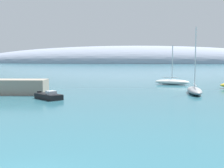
{
  "coord_description": "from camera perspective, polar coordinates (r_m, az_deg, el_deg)",
  "views": [
    {
      "loc": [
        4.6,
        -9.63,
        4.85
      ],
      "look_at": [
        1.07,
        22.41,
        1.9
      ],
      "focal_mm": 45.91,
      "sensor_mm": 36.0,
      "label": 1
    }
  ],
  "objects": [
    {
      "name": "sailboat_grey_near_shore",
      "position": [
        40.35,
        16.1,
        -1.16
      ],
      "size": [
        2.03,
        7.24,
        8.98
      ],
      "rotation": [
        0.0,
        0.0,
        1.53
      ],
      "color": "gray",
      "rests_on": "water"
    },
    {
      "name": "motorboat_black_outer",
      "position": [
        34.57,
        -12.51,
        -2.36
      ],
      "size": [
        3.98,
        3.72,
        1.03
      ],
      "rotation": [
        0.0,
        0.0,
        5.58
      ],
      "color": "black",
      "rests_on": "water"
    },
    {
      "name": "distant_ridge",
      "position": [
        266.86,
        3.63,
        4.18
      ],
      "size": [
        310.45,
        68.42,
        31.92
      ],
      "primitive_type": "ellipsoid",
      "color": "#8E99AD",
      "rests_on": "ground"
    },
    {
      "name": "sailboat_white_outer_mooring",
      "position": [
        53.15,
        11.86,
        0.45
      ],
      "size": [
        6.6,
        3.75,
        7.11
      ],
      "rotation": [
        0.0,
        0.0,
        5.99
      ],
      "color": "white",
      "rests_on": "water"
    }
  ]
}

